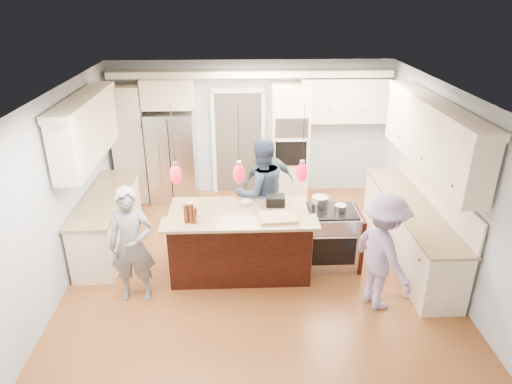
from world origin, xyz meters
TOP-DOWN VIEW (x-y plane):
  - ground_plane at (0.00, 0.00)m, footprint 6.00×6.00m
  - room_shell at (0.00, 0.00)m, footprint 5.54×6.04m
  - refrigerator at (-1.55, 2.64)m, footprint 0.90×0.70m
  - oven_column at (0.75, 2.67)m, footprint 0.72×0.69m
  - back_upper_cabinets at (-0.75, 2.76)m, footprint 5.30×0.61m
  - right_counter_run at (2.44, 0.30)m, footprint 0.64×3.10m
  - left_cabinets at (-2.44, 0.80)m, footprint 0.64×2.30m
  - kitchen_island at (-0.25, 0.07)m, footprint 2.10×1.46m
  - island_range at (1.16, 0.15)m, footprint 0.82×0.71m
  - pendant_lights at (-0.25, -0.51)m, footprint 1.75×0.15m
  - person_bar_end at (-1.69, -0.59)m, footprint 0.61×0.40m
  - person_far_left at (0.10, 0.85)m, footprint 1.06×0.94m
  - person_far_right at (0.28, 1.60)m, footprint 0.96×0.56m
  - person_range_side at (1.60, -0.88)m, footprint 0.93×1.20m
  - floor_rug at (2.40, -0.39)m, footprint 0.78×1.01m
  - water_bottle at (-0.90, -0.49)m, footprint 0.08×0.08m
  - beer_bottle_a at (-0.95, -0.53)m, footprint 0.08×0.08m
  - beer_bottle_b at (-0.88, -0.53)m, footprint 0.08×0.08m
  - beer_bottle_c at (-0.83, -0.54)m, footprint 0.07×0.07m
  - drink_can at (-0.79, -0.55)m, footprint 0.07×0.07m
  - cutting_board at (0.26, -0.47)m, footprint 0.53×0.39m
  - pot_large at (0.98, 0.32)m, footprint 0.25×0.25m
  - pot_small at (1.25, 0.15)m, footprint 0.18×0.18m

SIDE VIEW (x-z plane):
  - ground_plane at x=0.00m, z-range 0.00..0.00m
  - floor_rug at x=2.40m, z-range 0.00..0.01m
  - island_range at x=1.16m, z-range 0.00..0.92m
  - kitchen_island at x=-0.25m, z-range -0.08..1.04m
  - person_far_right at x=0.28m, z-range 0.00..1.55m
  - person_range_side at x=1.60m, z-range 0.00..1.64m
  - person_bar_end at x=-1.69m, z-range 0.00..1.65m
  - refrigerator at x=-1.55m, z-range 0.00..1.80m
  - person_far_left at x=0.10m, z-range 0.00..1.82m
  - pot_small at x=1.25m, z-range 0.92..1.01m
  - pot_large at x=0.98m, z-range 0.92..1.07m
  - right_counter_run at x=2.44m, z-range -0.20..2.31m
  - left_cabinets at x=-2.44m, z-range -0.20..2.31m
  - cutting_board at x=0.26m, z-range 1.12..1.16m
  - oven_column at x=0.75m, z-range 0.00..2.30m
  - drink_can at x=-0.79m, z-range 1.12..1.25m
  - beer_bottle_c at x=-0.83m, z-range 1.12..1.34m
  - beer_bottle_a at x=-0.95m, z-range 1.12..1.38m
  - beer_bottle_b at x=-0.88m, z-range 1.12..1.39m
  - water_bottle at x=-0.90m, z-range 1.12..1.40m
  - back_upper_cabinets at x=-0.75m, z-range 0.40..2.94m
  - pendant_lights at x=-0.25m, z-range 1.29..2.32m
  - room_shell at x=0.00m, z-range 0.46..3.18m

